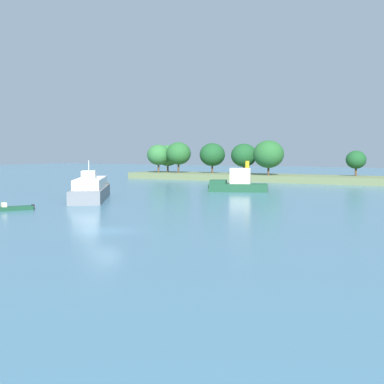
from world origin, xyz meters
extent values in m
plane|color=teal|center=(0.00, 0.00, 0.00)|extent=(400.00, 400.00, 0.00)
cube|color=#66754C|center=(-9.85, 81.22, 0.74)|extent=(92.27, 12.53, 1.47)
cylinder|color=#513823|center=(-49.55, 79.13, 2.54)|extent=(0.44, 0.44, 2.13)
ellipsoid|color=#2D6B33|center=(-49.55, 79.13, 5.88)|extent=(5.69, 5.69, 5.12)
cylinder|color=#513823|center=(-48.74, 82.10, 2.41)|extent=(0.44, 0.44, 1.86)
ellipsoid|color=#2D6B33|center=(-48.74, 82.10, 5.70)|extent=(5.91, 5.91, 5.32)
cylinder|color=#513823|center=(-44.38, 80.37, 2.63)|extent=(0.44, 0.44, 2.31)
ellipsoid|color=#235B28|center=(-44.38, 80.37, 6.24)|extent=(6.15, 6.15, 5.53)
cylinder|color=#513823|center=(-36.37, 83.22, 2.47)|extent=(0.44, 0.44, 1.99)
ellipsoid|color=#194C23|center=(-36.37, 83.22, 5.95)|extent=(6.23, 6.23, 5.60)
cylinder|color=#513823|center=(-27.08, 81.75, 2.45)|extent=(0.44, 0.44, 1.95)
ellipsoid|color=#194C23|center=(-27.08, 81.75, 5.84)|extent=(6.04, 6.04, 5.44)
cylinder|color=#513823|center=(-19.27, 78.10, 2.45)|extent=(0.44, 0.44, 1.94)
ellipsoid|color=#235B28|center=(-19.27, 78.10, 6.13)|extent=(6.78, 6.78, 6.10)
cylinder|color=#513823|center=(-1.66, 84.20, 2.36)|extent=(0.44, 0.44, 1.77)
ellipsoid|color=#194C23|center=(-1.66, 84.20, 4.97)|extent=(4.31, 4.31, 3.88)
cube|color=#19472D|center=(-11.28, 47.35, 0.67)|extent=(10.19, 6.83, 1.34)
cube|color=#19472D|center=(-14.39, 46.03, 1.64)|extent=(3.66, 3.81, 0.60)
cube|color=beige|center=(-11.00, 47.47, 2.64)|extent=(3.96, 3.31, 2.60)
cylinder|color=gold|center=(-9.94, 47.92, 4.54)|extent=(0.70, 0.70, 1.20)
cylinder|color=black|center=(-15.82, 45.42, 0.81)|extent=(0.55, 0.76, 0.70)
cube|color=slate|center=(-22.09, 22.92, 0.86)|extent=(14.07, 17.26, 1.71)
cube|color=white|center=(-22.09, 22.92, 2.36)|extent=(11.20, 13.63, 1.30)
cube|color=white|center=(-20.74, 21.06, 3.56)|extent=(2.90, 3.02, 1.10)
cube|color=#937551|center=(-26.39, 28.86, 1.79)|extent=(4.92, 4.83, 0.16)
cylinder|color=silver|center=(-20.74, 21.06, 4.81)|extent=(0.10, 0.10, 1.40)
cube|color=#19472D|center=(-20.11, 6.70, 0.23)|extent=(3.58, 5.55, 0.45)
cube|color=beige|center=(-20.29, 6.33, 0.70)|extent=(0.84, 0.75, 0.50)
cube|color=black|center=(-18.89, 9.32, 0.28)|extent=(0.41, 0.39, 0.56)
camera|label=1|loc=(30.50, -36.25, 6.69)|focal=52.28mm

